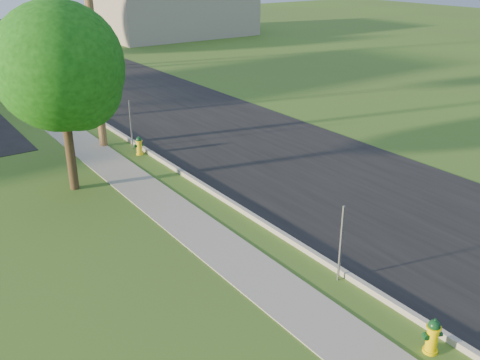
{
  "coord_description": "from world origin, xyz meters",
  "views": [
    {
      "loc": [
        -8.08,
        -3.47,
        7.31
      ],
      "look_at": [
        0.0,
        8.0,
        1.4
      ],
      "focal_mm": 40.0,
      "sensor_mm": 36.0,
      "label": 1
    }
  ],
  "objects_px": {
    "utility_pole_mid": "(91,23)",
    "hydrant_near": "(433,336)",
    "tree_verge": "(64,72)",
    "hydrant_far": "(40,84)",
    "hydrant_mid": "(139,146)"
  },
  "relations": [
    {
      "from": "hydrant_mid",
      "to": "hydrant_near",
      "type": "bearing_deg",
      "value": -90.99
    },
    {
      "from": "utility_pole_mid",
      "to": "hydrant_near",
      "type": "relative_size",
      "value": 12.3
    },
    {
      "from": "tree_verge",
      "to": "hydrant_mid",
      "type": "height_order",
      "value": "tree_verge"
    },
    {
      "from": "hydrant_mid",
      "to": "hydrant_far",
      "type": "height_order",
      "value": "hydrant_far"
    },
    {
      "from": "tree_verge",
      "to": "hydrant_near",
      "type": "xyz_separation_m",
      "value": [
        2.92,
        -11.99,
        -3.58
      ]
    },
    {
      "from": "tree_verge",
      "to": "hydrant_far",
      "type": "bearing_deg",
      "value": 78.2
    },
    {
      "from": "hydrant_near",
      "to": "hydrant_far",
      "type": "relative_size",
      "value": 0.95
    },
    {
      "from": "hydrant_far",
      "to": "utility_pole_mid",
      "type": "bearing_deg",
      "value": -93.83
    },
    {
      "from": "tree_verge",
      "to": "hydrant_far",
      "type": "xyz_separation_m",
      "value": [
        3.17,
        15.18,
        -3.56
      ]
    },
    {
      "from": "hydrant_near",
      "to": "tree_verge",
      "type": "bearing_deg",
      "value": 103.7
    },
    {
      "from": "utility_pole_mid",
      "to": "hydrant_far",
      "type": "height_order",
      "value": "utility_pole_mid"
    },
    {
      "from": "hydrant_mid",
      "to": "hydrant_far",
      "type": "relative_size",
      "value": 0.91
    },
    {
      "from": "utility_pole_mid",
      "to": "tree_verge",
      "type": "bearing_deg",
      "value": -122.86
    },
    {
      "from": "utility_pole_mid",
      "to": "tree_verge",
      "type": "distance_m",
      "value": 4.54
    },
    {
      "from": "hydrant_mid",
      "to": "hydrant_far",
      "type": "xyz_separation_m",
      "value": [
        0.01,
        13.31,
        0.04
      ]
    }
  ]
}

